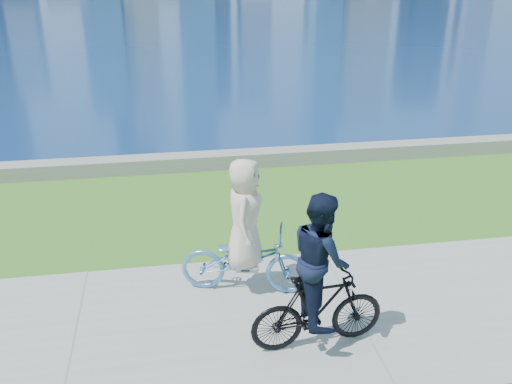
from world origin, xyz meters
The scene contains 5 objects.
ground centered at (0.00, 0.00, 0.00)m, with size 320.00×320.00×0.00m, color #32681B.
concrete_path centered at (0.00, 0.00, 0.01)m, with size 80.00×3.50×0.02m, color gray.
seawall centered at (0.00, 6.20, 0.17)m, with size 90.00×0.50×0.35m, color gray.
cyclist_woman centered at (2.49, 0.82, 0.82)m, with size 1.17×2.10×2.16m.
cyclist_man centered at (3.25, -0.63, 0.95)m, with size 0.73×1.84×2.21m.
Camera 1 is at (1.44, -6.63, 4.98)m, focal length 40.00 mm.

